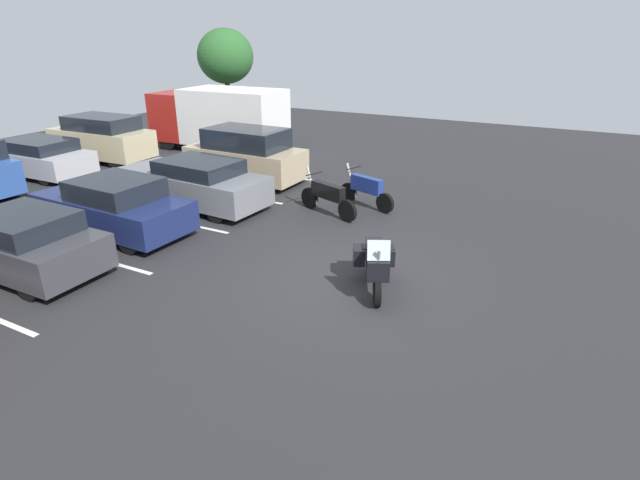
# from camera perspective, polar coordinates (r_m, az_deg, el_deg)

# --- Properties ---
(ground) EXTENTS (44.00, 44.00, 0.10)m
(ground) POSITION_cam_1_polar(r_m,az_deg,el_deg) (11.04, 3.29, -4.88)
(ground) COLOR #262628
(motorcycle_touring) EXTENTS (1.91, 1.21, 1.37)m
(motorcycle_touring) POSITION_cam_1_polar(r_m,az_deg,el_deg) (10.43, 6.27, -2.54)
(motorcycle_touring) COLOR black
(motorcycle_touring) RESTS_ON ground
(motorcycle_second) EXTENTS (0.87, 2.03, 1.24)m
(motorcycle_second) POSITION_cam_1_polar(r_m,az_deg,el_deg) (15.48, 5.24, 5.71)
(motorcycle_second) COLOR black
(motorcycle_second) RESTS_ON ground
(motorcycle_third) EXTENTS (0.93, 2.16, 1.29)m
(motorcycle_third) POSITION_cam_1_polar(r_m,az_deg,el_deg) (14.74, 0.85, 4.95)
(motorcycle_third) COLOR black
(motorcycle_third) RESTS_ON ground
(parking_stripes) EXTENTS (16.81, 4.85, 0.01)m
(parking_stripes) POSITION_cam_1_polar(r_m,az_deg,el_deg) (13.66, -25.70, -1.36)
(parking_stripes) COLOR silver
(parking_stripes) RESTS_ON ground
(car_charcoal) EXTENTS (1.83, 4.23, 1.42)m
(car_charcoal) POSITION_cam_1_polar(r_m,az_deg,el_deg) (13.02, -31.03, -0.23)
(car_charcoal) COLOR #38383D
(car_charcoal) RESTS_ON ground
(car_navy) EXTENTS (2.00, 4.42, 1.50)m
(car_navy) POSITION_cam_1_polar(r_m,az_deg,el_deg) (14.43, -22.34, 3.52)
(car_navy) COLOR navy
(car_navy) RESTS_ON ground
(car_grey) EXTENTS (2.14, 4.98, 1.47)m
(car_grey) POSITION_cam_1_polar(r_m,az_deg,el_deg) (15.99, -14.10, 6.33)
(car_grey) COLOR slate
(car_grey) RESTS_ON ground
(car_tan) EXTENTS (1.89, 4.25, 1.89)m
(car_tan) POSITION_cam_1_polar(r_m,az_deg,el_deg) (18.28, -8.43, 9.45)
(car_tan) COLOR tan
(car_tan) RESTS_ON ground
(car_far_silver) EXTENTS (1.98, 4.77, 1.37)m
(car_far_silver) POSITION_cam_1_polar(r_m,az_deg,el_deg) (21.74, -29.62, 8.18)
(car_far_silver) COLOR #B7B7BC
(car_far_silver) RESTS_ON ground
(car_far_champagne) EXTENTS (1.96, 4.37, 1.84)m
(car_far_champagne) POSITION_cam_1_polar(r_m,az_deg,el_deg) (22.97, -23.48, 10.55)
(car_far_champagne) COLOR #C1B289
(car_far_champagne) RESTS_ON ground
(box_truck) EXTENTS (2.68, 6.12, 2.69)m
(box_truck) POSITION_cam_1_polar(r_m,az_deg,el_deg) (23.46, -11.33, 13.51)
(box_truck) COLOR #A51E19
(box_truck) RESTS_ON ground
(tree_center_left) EXTENTS (3.76, 3.76, 5.19)m
(tree_center_left) POSITION_cam_1_polar(r_m,az_deg,el_deg) (36.66, -10.67, 19.79)
(tree_center_left) COLOR #4C3823
(tree_center_left) RESTS_ON ground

